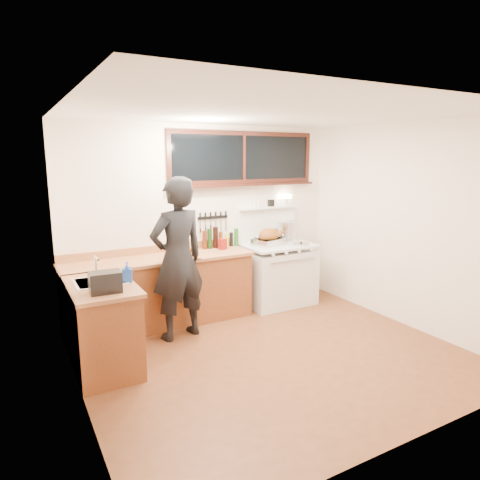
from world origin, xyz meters
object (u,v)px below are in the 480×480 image
cutting_board (183,253)px  roast_turkey (269,238)px  man (178,259)px  vintage_stove (278,273)px

cutting_board → roast_turkey: (1.40, 0.13, 0.05)m
roast_turkey → cutting_board: bearing=-174.5°
man → cutting_board: bearing=60.0°
man → cutting_board: man is taller
roast_turkey → man: bearing=-163.5°
vintage_stove → roast_turkey: (-0.14, 0.02, 0.53)m
man → cutting_board: 0.39m
roast_turkey → vintage_stove: bearing=-8.9°
cutting_board → roast_turkey: roast_turkey is taller
vintage_stove → roast_turkey: size_ratio=3.20×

